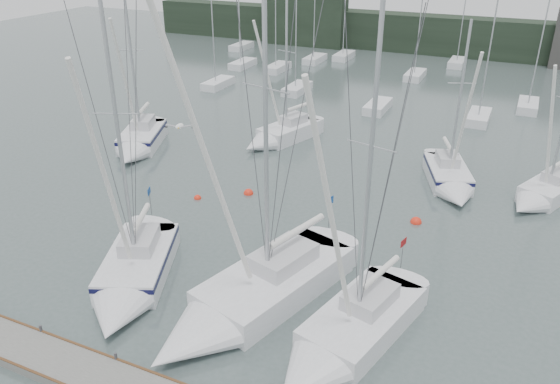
{
  "coord_description": "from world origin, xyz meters",
  "views": [
    {
      "loc": [
        10.85,
        -16.43,
        15.95
      ],
      "look_at": [
        1.06,
        5.0,
        4.42
      ],
      "focal_mm": 35.0,
      "sensor_mm": 36.0,
      "label": 1
    }
  ],
  "objects_px": {
    "sailboat_mid_d": "(451,181)",
    "buoy_b": "(416,222)",
    "sailboat_near_left": "(130,281)",
    "sailboat_near_right": "(339,343)",
    "buoy_c": "(198,198)",
    "buoy_a": "(248,194)",
    "sailboat_mid_a": "(138,143)",
    "sailboat_mid_e": "(541,195)",
    "sailboat_near_center": "(239,306)",
    "sailboat_mid_b": "(277,136)"
  },
  "relations": [
    {
      "from": "sailboat_near_center",
      "to": "sailboat_mid_a",
      "type": "relative_size",
      "value": 1.36
    },
    {
      "from": "sailboat_near_right",
      "to": "sailboat_mid_d",
      "type": "xyz_separation_m",
      "value": [
        1.69,
        18.01,
        0.02
      ]
    },
    {
      "from": "buoy_c",
      "to": "sailboat_near_right",
      "type": "bearing_deg",
      "value": -36.94
    },
    {
      "from": "sailboat_near_right",
      "to": "buoy_a",
      "type": "xyz_separation_m",
      "value": [
        -10.34,
        11.79,
        -0.56
      ]
    },
    {
      "from": "sailboat_near_right",
      "to": "buoy_b",
      "type": "distance_m",
      "value": 12.52
    },
    {
      "from": "sailboat_mid_a",
      "to": "buoy_b",
      "type": "height_order",
      "value": "sailboat_mid_a"
    },
    {
      "from": "sailboat_near_left",
      "to": "sailboat_near_right",
      "type": "relative_size",
      "value": 0.98
    },
    {
      "from": "sailboat_near_left",
      "to": "sailboat_mid_a",
      "type": "height_order",
      "value": "sailboat_near_left"
    },
    {
      "from": "sailboat_near_right",
      "to": "sailboat_mid_b",
      "type": "relative_size",
      "value": 1.23
    },
    {
      "from": "sailboat_near_left",
      "to": "sailboat_mid_b",
      "type": "xyz_separation_m",
      "value": [
        -2.0,
        21.17,
        -0.03
      ]
    },
    {
      "from": "sailboat_mid_a",
      "to": "sailboat_mid_b",
      "type": "xyz_separation_m",
      "value": [
        9.19,
        6.1,
        -0.08
      ]
    },
    {
      "from": "sailboat_mid_d",
      "to": "buoy_c",
      "type": "bearing_deg",
      "value": -170.85
    },
    {
      "from": "sailboat_mid_b",
      "to": "sailboat_mid_e",
      "type": "bearing_deg",
      "value": 10.3
    },
    {
      "from": "sailboat_mid_b",
      "to": "sailboat_mid_d",
      "type": "height_order",
      "value": "sailboat_mid_b"
    },
    {
      "from": "buoy_a",
      "to": "sailboat_mid_e",
      "type": "bearing_deg",
      "value": 20.5
    },
    {
      "from": "sailboat_near_center",
      "to": "sailboat_near_right",
      "type": "relative_size",
      "value": 1.17
    },
    {
      "from": "sailboat_near_center",
      "to": "buoy_b",
      "type": "relative_size",
      "value": 25.5
    },
    {
      "from": "sailboat_mid_d",
      "to": "buoy_b",
      "type": "distance_m",
      "value": 5.66
    },
    {
      "from": "buoy_b",
      "to": "sailboat_mid_a",
      "type": "bearing_deg",
      "value": 173.66
    },
    {
      "from": "sailboat_mid_a",
      "to": "sailboat_mid_d",
      "type": "relative_size",
      "value": 1.09
    },
    {
      "from": "sailboat_mid_a",
      "to": "sailboat_near_left",
      "type": "bearing_deg",
      "value": -75.51
    },
    {
      "from": "sailboat_mid_e",
      "to": "sailboat_near_left",
      "type": "bearing_deg",
      "value": -109.64
    },
    {
      "from": "sailboat_near_right",
      "to": "sailboat_near_left",
      "type": "bearing_deg",
      "value": -165.01
    },
    {
      "from": "sailboat_near_left",
      "to": "buoy_b",
      "type": "relative_size",
      "value": 21.35
    },
    {
      "from": "sailboat_mid_e",
      "to": "buoy_c",
      "type": "xyz_separation_m",
      "value": [
        -20.24,
        -8.56,
        -0.52
      ]
    },
    {
      "from": "buoy_c",
      "to": "buoy_b",
      "type": "bearing_deg",
      "value": 11.24
    },
    {
      "from": "sailboat_near_right",
      "to": "sailboat_mid_a",
      "type": "distance_m",
      "value": 26.37
    },
    {
      "from": "sailboat_near_left",
      "to": "sailboat_mid_e",
      "type": "height_order",
      "value": "sailboat_near_left"
    },
    {
      "from": "buoy_a",
      "to": "buoy_b",
      "type": "distance_m",
      "value": 10.93
    },
    {
      "from": "sailboat_near_right",
      "to": "buoy_c",
      "type": "relative_size",
      "value": 30.69
    },
    {
      "from": "sailboat_mid_d",
      "to": "buoy_b",
      "type": "bearing_deg",
      "value": -121.48
    },
    {
      "from": "sailboat_near_center",
      "to": "sailboat_mid_b",
      "type": "xyz_separation_m",
      "value": [
        -7.65,
        20.69,
        -0.04
      ]
    },
    {
      "from": "buoy_c",
      "to": "sailboat_mid_a",
      "type": "bearing_deg",
      "value": 149.22
    },
    {
      "from": "sailboat_near_center",
      "to": "sailboat_mid_d",
      "type": "bearing_deg",
      "value": 86.14
    },
    {
      "from": "sailboat_near_right",
      "to": "buoy_b",
      "type": "height_order",
      "value": "sailboat_near_right"
    },
    {
      "from": "sailboat_mid_d",
      "to": "sailboat_mid_e",
      "type": "distance_m",
      "value": 5.54
    },
    {
      "from": "sailboat_mid_b",
      "to": "sailboat_mid_d",
      "type": "relative_size",
      "value": 1.03
    },
    {
      "from": "sailboat_near_left",
      "to": "sailboat_near_right",
      "type": "xyz_separation_m",
      "value": [
        10.52,
        0.1,
        -0.05
      ]
    },
    {
      "from": "buoy_a",
      "to": "buoy_c",
      "type": "bearing_deg",
      "value": -143.3
    },
    {
      "from": "sailboat_near_right",
      "to": "buoy_a",
      "type": "relative_size",
      "value": 22.72
    },
    {
      "from": "sailboat_near_center",
      "to": "sailboat_near_right",
      "type": "xyz_separation_m",
      "value": [
        4.87,
        -0.38,
        -0.06
      ]
    },
    {
      "from": "sailboat_mid_a",
      "to": "sailboat_mid_b",
      "type": "relative_size",
      "value": 1.06
    },
    {
      "from": "sailboat_near_center",
      "to": "sailboat_mid_e",
      "type": "relative_size",
      "value": 1.57
    },
    {
      "from": "sailboat_near_left",
      "to": "sailboat_near_center",
      "type": "height_order",
      "value": "sailboat_near_center"
    },
    {
      "from": "sailboat_mid_d",
      "to": "sailboat_mid_b",
      "type": "bearing_deg",
      "value": 147.79
    },
    {
      "from": "sailboat_near_right",
      "to": "buoy_b",
      "type": "xyz_separation_m",
      "value": [
        0.57,
        12.49,
        -0.56
      ]
    },
    {
      "from": "buoy_b",
      "to": "sailboat_near_right",
      "type": "bearing_deg",
      "value": -92.62
    },
    {
      "from": "sailboat_near_right",
      "to": "buoy_c",
      "type": "height_order",
      "value": "sailboat_near_right"
    },
    {
      "from": "sailboat_near_right",
      "to": "sailboat_mid_a",
      "type": "relative_size",
      "value": 1.17
    },
    {
      "from": "sailboat_mid_a",
      "to": "buoy_b",
      "type": "relative_size",
      "value": 18.7
    }
  ]
}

